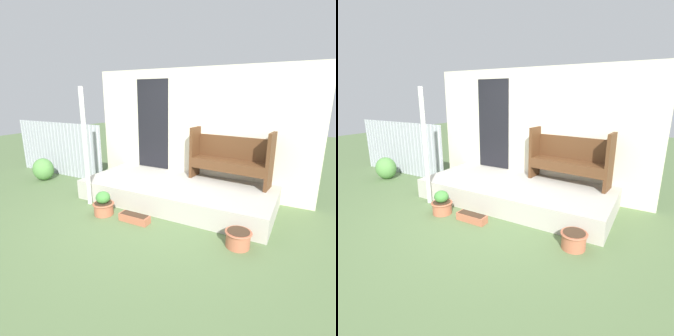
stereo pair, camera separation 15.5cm
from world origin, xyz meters
TOP-DOWN VIEW (x-y plane):
  - ground_plane at (0.00, 0.00)m, footprint 24.00×24.00m
  - porch_slab at (0.07, 0.81)m, footprint 3.69×1.61m
  - house_wall at (0.03, 1.64)m, footprint 4.89×0.08m
  - fence_corrugated at (-3.49, 1.01)m, footprint 2.94×0.05m
  - support_post at (-1.36, -0.09)m, footprint 0.08×0.08m
  - bench at (0.95, 1.40)m, footprint 1.60×0.55m
  - flower_pot_left at (-0.79, -0.33)m, footprint 0.38×0.38m
  - flower_pot_middle at (1.56, -0.23)m, footprint 0.38×0.38m
  - planter_box_rect at (-0.14, -0.31)m, footprint 0.54×0.18m
  - shrub_by_fence at (-3.45, 0.47)m, footprint 0.52×0.47m

SIDE VIEW (x-z plane):
  - ground_plane at x=0.00m, z-range 0.00..0.00m
  - planter_box_rect at x=-0.14m, z-range 0.00..0.14m
  - flower_pot_middle at x=1.56m, z-range 0.01..0.25m
  - flower_pot_left at x=-0.79m, z-range -0.03..0.40m
  - porch_slab at x=0.07m, z-range 0.00..0.38m
  - shrub_by_fence at x=-3.45m, z-range 0.00..0.55m
  - fence_corrugated at x=-3.49m, z-range 0.00..1.38m
  - bench at x=0.95m, z-range 0.38..1.43m
  - support_post at x=-1.36m, z-range 0.00..2.20m
  - house_wall at x=0.03m, z-range 0.00..2.60m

